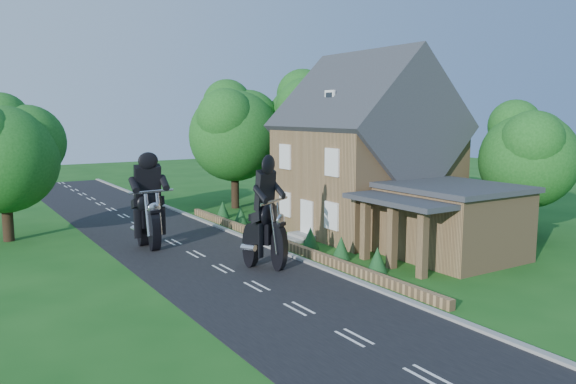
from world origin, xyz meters
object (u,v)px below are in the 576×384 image
garden_wall (283,243)px  house (366,156)px  motorcycle_follow (149,234)px  annex (449,220)px  motorcycle_lead (265,252)px

garden_wall → house: size_ratio=2.15×
garden_wall → motorcycle_follow: bearing=149.9°
annex → garden_wall: bearing=133.8°
motorcycle_follow → annex: bearing=136.3°
annex → motorcycle_lead: 8.84m
motorcycle_lead → motorcycle_follow: bearing=-95.0°
annex → motorcycle_follow: size_ratio=4.54×
annex → motorcycle_lead: (-8.30, 2.84, -1.02)m
garden_wall → annex: 8.19m
motorcycle_follow → house: bearing=164.1°
house → annex: house is taller
garden_wall → house: 7.52m
garden_wall → annex: annex is taller
house → motorcycle_lead: (-8.93, -3.96, -3.60)m
garden_wall → house: bearing=9.2°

